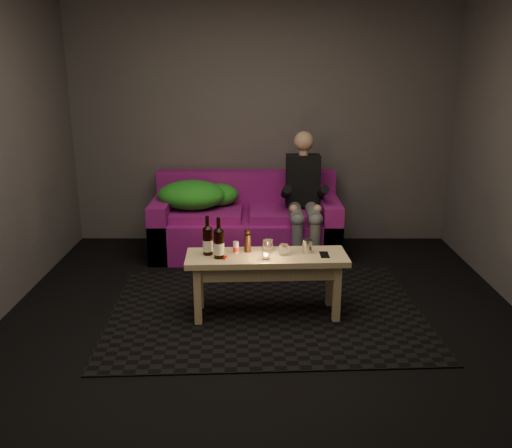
{
  "coord_description": "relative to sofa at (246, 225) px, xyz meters",
  "views": [
    {
      "loc": [
        -0.05,
        -3.48,
        1.87
      ],
      "look_at": [
        -0.06,
        1.2,
        0.48
      ],
      "focal_mm": 38.0,
      "sensor_mm": 36.0,
      "label": 1
    }
  ],
  "objects": [
    {
      "name": "floor",
      "position": [
        0.16,
        -1.82,
        -0.29
      ],
      "size": [
        4.5,
        4.5,
        0.0
      ],
      "primitive_type": "plane",
      "color": "black",
      "rests_on": "ground"
    },
    {
      "name": "room",
      "position": [
        0.16,
        -1.35,
        1.35
      ],
      "size": [
        4.5,
        4.5,
        4.5
      ],
      "color": "silver",
      "rests_on": "ground"
    },
    {
      "name": "rug",
      "position": [
        0.18,
        -1.43,
        -0.28
      ],
      "size": [
        2.49,
        1.87,
        0.01
      ],
      "primitive_type": "cube",
      "rotation": [
        0.0,
        0.0,
        0.05
      ],
      "color": "black",
      "rests_on": "floor"
    },
    {
      "name": "sofa",
      "position": [
        0.0,
        0.0,
        0.0
      ],
      "size": [
        1.85,
        0.83,
        0.8
      ],
      "color": "#80116A",
      "rests_on": "floor"
    },
    {
      "name": "green_blanket",
      "position": [
        -0.5,
        -0.01,
        0.31
      ],
      "size": [
        0.82,
        0.56,
        0.28
      ],
      "color": "#2B901A",
      "rests_on": "sofa"
    },
    {
      "name": "person",
      "position": [
        0.57,
        -0.15,
        0.35
      ],
      "size": [
        0.33,
        0.77,
        1.24
      ],
      "color": "black",
      "rests_on": "sofa"
    },
    {
      "name": "coffee_table",
      "position": [
        0.18,
        -1.48,
        0.12
      ],
      "size": [
        1.22,
        0.44,
        0.49
      ],
      "rotation": [
        0.0,
        0.0,
        0.05
      ],
      "color": "tan",
      "rests_on": "rug"
    },
    {
      "name": "beer_bottle_a",
      "position": [
        -0.26,
        -1.47,
        0.32
      ],
      "size": [
        0.08,
        0.08,
        0.3
      ],
      "color": "black",
      "rests_on": "coffee_table"
    },
    {
      "name": "beer_bottle_b",
      "position": [
        -0.17,
        -1.54,
        0.32
      ],
      "size": [
        0.08,
        0.08,
        0.31
      ],
      "color": "black",
      "rests_on": "coffee_table"
    },
    {
      "name": "salt_shaker",
      "position": [
        -0.05,
        -1.44,
        0.25
      ],
      "size": [
        0.05,
        0.05,
        0.09
      ],
      "primitive_type": "cylinder",
      "rotation": [
        0.0,
        0.0,
        0.3
      ],
      "color": "silver",
      "rests_on": "coffee_table"
    },
    {
      "name": "pepper_mill",
      "position": [
        0.04,
        -1.41,
        0.27
      ],
      "size": [
        0.06,
        0.06,
        0.14
      ],
      "primitive_type": "cylinder",
      "rotation": [
        0.0,
        0.0,
        0.2
      ],
      "color": "black",
      "rests_on": "coffee_table"
    },
    {
      "name": "tumbler_back",
      "position": [
        0.2,
        -1.41,
        0.25
      ],
      "size": [
        0.1,
        0.1,
        0.09
      ],
      "primitive_type": "cylinder",
      "rotation": [
        0.0,
        0.0,
        0.39
      ],
      "color": "white",
      "rests_on": "coffee_table"
    },
    {
      "name": "tealight",
      "position": [
        0.18,
        -1.57,
        0.23
      ],
      "size": [
        0.06,
        0.06,
        0.04
      ],
      "color": "white",
      "rests_on": "coffee_table"
    },
    {
      "name": "tumbler_front",
      "position": [
        0.31,
        -1.49,
        0.25
      ],
      "size": [
        0.07,
        0.07,
        0.08
      ],
      "primitive_type": "cylinder",
      "rotation": [
        0.0,
        0.0,
        -0.0
      ],
      "color": "white",
      "rests_on": "coffee_table"
    },
    {
      "name": "steel_cup",
      "position": [
        0.49,
        -1.43,
        0.26
      ],
      "size": [
        0.1,
        0.1,
        0.1
      ],
      "primitive_type": "cylinder",
      "rotation": [
        0.0,
        0.0,
        0.41
      ],
      "color": "#AEB0B5",
      "rests_on": "coffee_table"
    },
    {
      "name": "smartphone",
      "position": [
        0.62,
        -1.49,
        0.21
      ],
      "size": [
        0.07,
        0.13,
        0.01
      ],
      "primitive_type": "cube",
      "rotation": [
        0.0,
        0.0,
        0.01
      ],
      "color": "black",
      "rests_on": "coffee_table"
    },
    {
      "name": "red_lighter",
      "position": [
        -0.12,
        -1.56,
        0.21
      ],
      "size": [
        0.03,
        0.07,
        0.01
      ],
      "primitive_type": "cube",
      "rotation": [
        0.0,
        0.0,
        -0.26
      ],
      "color": "red",
      "rests_on": "coffee_table"
    }
  ]
}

